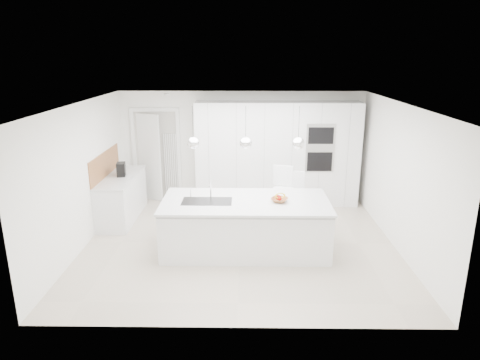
{
  "coord_description": "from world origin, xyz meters",
  "views": [
    {
      "loc": [
        0.1,
        -7.1,
        3.29
      ],
      "look_at": [
        0.0,
        0.3,
        1.1
      ],
      "focal_mm": 32.0,
      "sensor_mm": 36.0,
      "label": 1
    }
  ],
  "objects_px": {
    "island_base": "(245,227)",
    "bar_stool_right": "(295,202)",
    "bar_stool_left": "(283,199)",
    "espresso_machine": "(121,169)",
    "fruit_bowl": "(279,200)"
  },
  "relations": [
    {
      "from": "island_base",
      "to": "bar_stool_right",
      "type": "xyz_separation_m",
      "value": [
        0.96,
        0.97,
        0.13
      ]
    },
    {
      "from": "bar_stool_left",
      "to": "fruit_bowl",
      "type": "bearing_deg",
      "value": -82.53
    },
    {
      "from": "bar_stool_left",
      "to": "island_base",
      "type": "bearing_deg",
      "value": -109.64
    },
    {
      "from": "bar_stool_left",
      "to": "espresso_machine",
      "type": "bearing_deg",
      "value": -173.21
    },
    {
      "from": "fruit_bowl",
      "to": "bar_stool_right",
      "type": "height_order",
      "value": "bar_stool_right"
    },
    {
      "from": "island_base",
      "to": "bar_stool_right",
      "type": "relative_size",
      "value": 2.5
    },
    {
      "from": "island_base",
      "to": "fruit_bowl",
      "type": "xyz_separation_m",
      "value": [
        0.57,
        -0.01,
        0.5
      ]
    },
    {
      "from": "espresso_machine",
      "to": "bar_stool_right",
      "type": "relative_size",
      "value": 0.24
    },
    {
      "from": "fruit_bowl",
      "to": "bar_stool_left",
      "type": "height_order",
      "value": "bar_stool_left"
    },
    {
      "from": "island_base",
      "to": "fruit_bowl",
      "type": "height_order",
      "value": "fruit_bowl"
    },
    {
      "from": "bar_stool_left",
      "to": "bar_stool_right",
      "type": "xyz_separation_m",
      "value": [
        0.24,
        -0.04,
        -0.05
      ]
    },
    {
      "from": "island_base",
      "to": "bar_stool_right",
      "type": "distance_m",
      "value": 1.37
    },
    {
      "from": "island_base",
      "to": "espresso_machine",
      "type": "xyz_separation_m",
      "value": [
        -2.53,
        1.54,
        0.61
      ]
    },
    {
      "from": "fruit_bowl",
      "to": "bar_stool_right",
      "type": "distance_m",
      "value": 1.12
    },
    {
      "from": "espresso_machine",
      "to": "fruit_bowl",
      "type": "bearing_deg",
      "value": -36.89
    }
  ]
}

